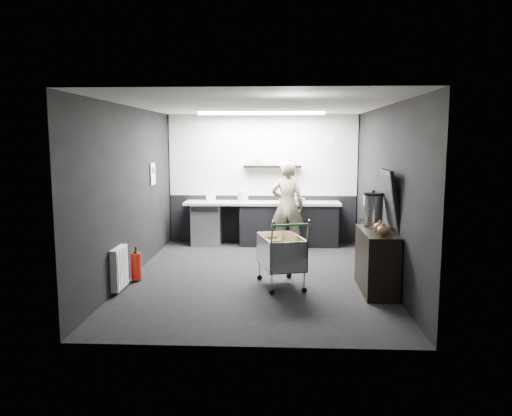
{
  "coord_description": "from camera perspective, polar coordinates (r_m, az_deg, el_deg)",
  "views": [
    {
      "loc": [
        0.35,
        -7.78,
        2.19
      ],
      "look_at": [
        -0.03,
        0.4,
        1.05
      ],
      "focal_mm": 35.0,
      "sensor_mm": 36.0,
      "label": 1
    }
  ],
  "objects": [
    {
      "name": "floating_shelf",
      "position": [
        10.41,
        1.86,
        4.76
      ],
      "size": [
        1.2,
        0.22,
        0.04
      ],
      "primitive_type": "cube",
      "color": "black",
      "rests_on": "wall_back"
    },
    {
      "name": "ceiling",
      "position": [
        7.8,
        0.1,
        11.66
      ],
      "size": [
        5.5,
        5.5,
        0.0
      ],
      "primitive_type": "plane",
      "rotation": [
        3.14,
        0.0,
        0.0
      ],
      "color": "beige",
      "rests_on": "wall_back"
    },
    {
      "name": "pink_tub",
      "position": [
        10.29,
        -1.51,
        1.29
      ],
      "size": [
        0.21,
        0.21,
        0.21
      ],
      "primitive_type": "cylinder",
      "color": "silver",
      "rests_on": "prep_counter"
    },
    {
      "name": "dado_panel",
      "position": [
        10.65,
        0.77,
        -1.23
      ],
      "size": [
        3.95,
        0.02,
        1.0
      ],
      "primitive_type": "cube",
      "color": "black",
      "rests_on": "wall_back"
    },
    {
      "name": "wall_back",
      "position": [
        10.57,
        0.78,
        3.34
      ],
      "size": [
        5.5,
        0.0,
        5.5
      ],
      "primitive_type": "plane",
      "rotation": [
        1.57,
        0.0,
        0.0
      ],
      "color": "black",
      "rests_on": "floor"
    },
    {
      "name": "wall_right",
      "position": [
        7.99,
        14.58,
        1.63
      ],
      "size": [
        0.0,
        5.5,
        5.5
      ],
      "primitive_type": "plane",
      "rotation": [
        1.57,
        0.0,
        -1.57
      ],
      "color": "black",
      "rests_on": "floor"
    },
    {
      "name": "kitchen_wall_panel",
      "position": [
        10.52,
        0.78,
        6.05
      ],
      "size": [
        3.95,
        0.02,
        1.7
      ],
      "primitive_type": "cube",
      "color": "silver",
      "rests_on": "wall_back"
    },
    {
      "name": "radiator",
      "position": [
        7.48,
        -15.35,
        -6.62
      ],
      "size": [
        0.1,
        0.5,
        0.6
      ],
      "primitive_type": "cube",
      "color": "white",
      "rests_on": "wall_left"
    },
    {
      "name": "white_container",
      "position": [
        10.32,
        -5.19,
        1.14
      ],
      "size": [
        0.21,
        0.19,
        0.16
      ],
      "primitive_type": "cube",
      "rotation": [
        0.0,
        0.0,
        0.28
      ],
      "color": "white",
      "rests_on": "prep_counter"
    },
    {
      "name": "poster_red_band",
      "position": [
        9.39,
        -11.7,
        4.26
      ],
      "size": [
        0.02,
        0.22,
        0.1
      ],
      "primitive_type": "cube",
      "color": "#BC1734",
      "rests_on": "poster"
    },
    {
      "name": "wall_front",
      "position": [
        5.11,
        -1.3,
        -1.54
      ],
      "size": [
        5.5,
        0.0,
        5.5
      ],
      "primitive_type": "plane",
      "rotation": [
        -1.57,
        0.0,
        0.0
      ],
      "color": "black",
      "rests_on": "floor"
    },
    {
      "name": "fire_extinguisher",
      "position": [
        7.97,
        -13.52,
        -6.39
      ],
      "size": [
        0.16,
        0.16,
        0.52
      ],
      "color": "red",
      "rests_on": "floor"
    },
    {
      "name": "cardboard_box",
      "position": [
        10.23,
        4.13,
        0.9
      ],
      "size": [
        0.53,
        0.45,
        0.09
      ],
      "primitive_type": "cube",
      "rotation": [
        0.0,
        0.0,
        0.26
      ],
      "color": "tan",
      "rests_on": "prep_counter"
    },
    {
      "name": "person",
      "position": [
        9.83,
        3.6,
        0.27
      ],
      "size": [
        0.71,
        0.52,
        1.77
      ],
      "primitive_type": "imported",
      "rotation": [
        0.0,
        0.0,
        2.98
      ],
      "color": "#BEB496",
      "rests_on": "floor"
    },
    {
      "name": "shopping_cart",
      "position": [
        7.44,
        2.85,
        -5.3
      ],
      "size": [
        0.78,
        1.07,
        1.03
      ],
      "color": "silver",
      "rests_on": "floor"
    },
    {
      "name": "ceiling_strip",
      "position": [
        9.65,
        0.61,
        10.76
      ],
      "size": [
        2.4,
        0.2,
        0.04
      ],
      "primitive_type": "cube",
      "color": "white",
      "rests_on": "ceiling"
    },
    {
      "name": "poster",
      "position": [
        9.39,
        -11.71,
        3.84
      ],
      "size": [
        0.02,
        0.3,
        0.4
      ],
      "primitive_type": "cube",
      "color": "white",
      "rests_on": "wall_left"
    },
    {
      "name": "wall_left",
      "position": [
        8.17,
        -14.07,
        1.77
      ],
      "size": [
        0.0,
        5.5,
        5.5
      ],
      "primitive_type": "plane",
      "rotation": [
        1.57,
        0.0,
        1.57
      ],
      "color": "black",
      "rests_on": "floor"
    },
    {
      "name": "wall_clock",
      "position": [
        10.55,
        8.47,
        7.6
      ],
      "size": [
        0.2,
        0.03,
        0.2
      ],
      "primitive_type": "cylinder",
      "rotation": [
        1.57,
        0.0,
        0.0
      ],
      "color": "white",
      "rests_on": "wall_back"
    },
    {
      "name": "floor",
      "position": [
        8.09,
        0.1,
        -7.8
      ],
      "size": [
        5.5,
        5.5,
        0.0
      ],
      "primitive_type": "plane",
      "color": "black",
      "rests_on": "ground"
    },
    {
      "name": "prep_counter",
      "position": [
        10.34,
        1.46,
        -1.74
      ],
      "size": [
        3.2,
        0.61,
        0.9
      ],
      "color": "black",
      "rests_on": "floor"
    },
    {
      "name": "sideboard",
      "position": [
        7.44,
        13.67,
        -4.97
      ],
      "size": [
        0.5,
        1.18,
        1.76
      ],
      "color": "black",
      "rests_on": "floor"
    }
  ]
}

